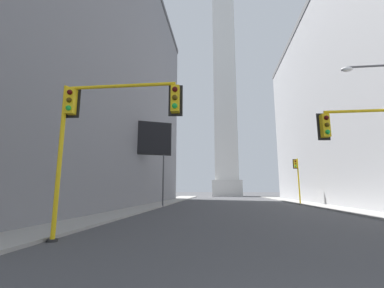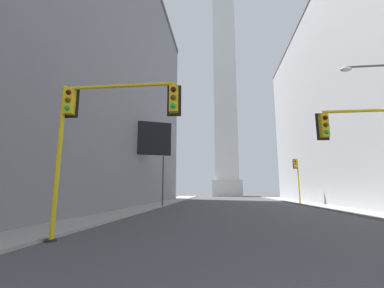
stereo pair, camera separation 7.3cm
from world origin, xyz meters
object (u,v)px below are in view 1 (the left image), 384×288
object	(u,v)px
obelisk	(224,75)
traffic_light_near_left	(101,119)
traffic_light_mid_right	(297,174)
billboard_sign	(149,140)

from	to	relation	value
obelisk	traffic_light_near_left	size ratio (longest dim) A/B	12.55
traffic_light_mid_right	traffic_light_near_left	bearing A→B (deg)	-119.64
traffic_light_near_left	billboard_sign	size ratio (longest dim) A/B	0.63
traffic_light_near_left	traffic_light_mid_right	distance (m)	30.85
billboard_sign	traffic_light_near_left	bearing A→B (deg)	-79.58
obelisk	billboard_sign	world-z (taller)	obelisk
traffic_light_near_left	traffic_light_mid_right	world-z (taller)	traffic_light_near_left
obelisk	traffic_light_mid_right	distance (m)	55.33
traffic_light_mid_right	billboard_sign	distance (m)	20.55
obelisk	traffic_light_mid_right	size ratio (longest dim) A/B	12.89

